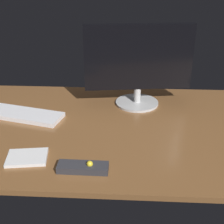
{
  "coord_description": "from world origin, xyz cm",
  "views": [
    {
      "loc": [
        6.32,
        -114.47,
        64.5
      ],
      "look_at": [
        -0.08,
        0.56,
        8.0
      ],
      "focal_mm": 50.73,
      "sensor_mm": 36.0,
      "label": 1
    }
  ],
  "objects_px": {
    "notepad": "(27,157)",
    "monitor": "(138,62)",
    "keyboard": "(24,115)",
    "media_remote": "(83,167)"
  },
  "relations": [
    {
      "from": "keyboard",
      "to": "notepad",
      "type": "xyz_separation_m",
      "value": [
        0.11,
        -0.32,
        -0.0
      ]
    },
    {
      "from": "media_remote",
      "to": "notepad",
      "type": "height_order",
      "value": "media_remote"
    },
    {
      "from": "keyboard",
      "to": "monitor",
      "type": "bearing_deg",
      "value": 32.41
    },
    {
      "from": "keyboard",
      "to": "notepad",
      "type": "distance_m",
      "value": 0.34
    },
    {
      "from": "monitor",
      "to": "keyboard",
      "type": "distance_m",
      "value": 0.56
    },
    {
      "from": "notepad",
      "to": "monitor",
      "type": "bearing_deg",
      "value": 51.25
    },
    {
      "from": "notepad",
      "to": "media_remote",
      "type": "bearing_deg",
      "value": -15.15
    },
    {
      "from": "monitor",
      "to": "keyboard",
      "type": "xyz_separation_m",
      "value": [
        -0.49,
        -0.16,
        -0.2
      ]
    },
    {
      "from": "monitor",
      "to": "notepad",
      "type": "relative_size",
      "value": 3.56
    },
    {
      "from": "monitor",
      "to": "notepad",
      "type": "xyz_separation_m",
      "value": [
        -0.38,
        -0.48,
        -0.2
      ]
    }
  ]
}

